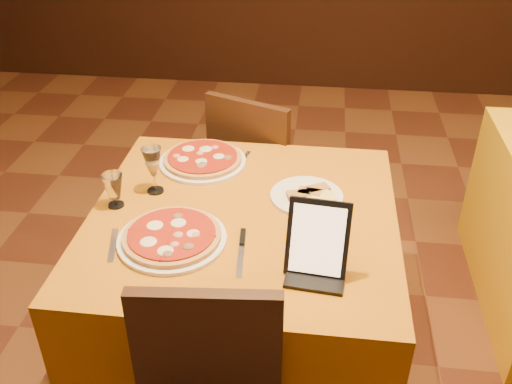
# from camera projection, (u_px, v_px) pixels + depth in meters

# --- Properties ---
(main_table) EXTENTS (1.10, 1.10, 0.75)m
(main_table) POSITION_uv_depth(u_px,v_px,m) (244.00, 292.00, 2.25)
(main_table) COLOR #B0670B
(main_table) RESTS_ON floor
(chair_main_far) EXTENTS (0.55, 0.55, 0.91)m
(chair_main_far) POSITION_uv_depth(u_px,v_px,m) (266.00, 171.00, 2.89)
(chair_main_far) COLOR black
(chair_main_far) RESTS_ON floor
(pizza_near) EXTENTS (0.37, 0.37, 0.03)m
(pizza_near) POSITION_uv_depth(u_px,v_px,m) (172.00, 237.00, 1.91)
(pizza_near) COLOR white
(pizza_near) RESTS_ON main_table
(pizza_far) EXTENTS (0.36, 0.36, 0.03)m
(pizza_far) POSITION_uv_depth(u_px,v_px,m) (203.00, 160.00, 2.35)
(pizza_far) COLOR white
(pizza_far) RESTS_ON main_table
(cutlet_dish) EXTENTS (0.27, 0.27, 0.03)m
(cutlet_dish) POSITION_uv_depth(u_px,v_px,m) (307.00, 195.00, 2.13)
(cutlet_dish) COLOR white
(cutlet_dish) RESTS_ON main_table
(wine_glass) EXTENTS (0.10, 0.10, 0.19)m
(wine_glass) POSITION_uv_depth(u_px,v_px,m) (153.00, 170.00, 2.13)
(wine_glass) COLOR tan
(wine_glass) RESTS_ON main_table
(water_glass) EXTENTS (0.10, 0.10, 0.13)m
(water_glass) POSITION_uv_depth(u_px,v_px,m) (114.00, 191.00, 2.06)
(water_glass) COLOR white
(water_glass) RESTS_ON main_table
(tablet) EXTENTS (0.20, 0.12, 0.23)m
(tablet) POSITION_uv_depth(u_px,v_px,m) (318.00, 239.00, 1.73)
(tablet) COLOR black
(tablet) RESTS_ON main_table
(knife) EXTENTS (0.04, 0.23, 0.01)m
(knife) POSITION_uv_depth(u_px,v_px,m) (241.00, 254.00, 1.85)
(knife) COLOR #ABACB2
(knife) RESTS_ON main_table
(fork_near) EXTENTS (0.06, 0.18, 0.01)m
(fork_near) POSITION_uv_depth(u_px,v_px,m) (113.00, 245.00, 1.89)
(fork_near) COLOR #AEAEB5
(fork_near) RESTS_ON main_table
(fork_far) EXTENTS (0.04, 0.15, 0.01)m
(fork_far) POSITION_uv_depth(u_px,v_px,m) (243.00, 160.00, 2.38)
(fork_far) COLOR silver
(fork_far) RESTS_ON main_table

